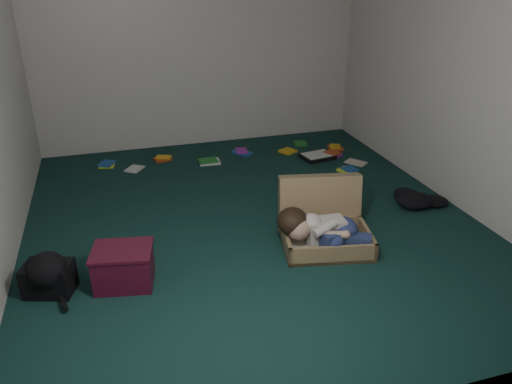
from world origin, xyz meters
TOP-DOWN VIEW (x-y plane):
  - floor at (0.00, 0.00)m, footprint 4.50×4.50m
  - wall_back at (0.00, 2.25)m, footprint 4.50×0.00m
  - wall_front at (0.00, -2.25)m, footprint 4.50×0.00m
  - wall_right at (2.00, 0.00)m, footprint 0.00×4.50m
  - suitcase at (0.48, -0.53)m, footprint 0.84×0.82m
  - person at (0.40, -0.70)m, footprint 0.74×0.48m
  - maroon_bin at (-1.18, -0.70)m, footprint 0.49×0.41m
  - backpack at (-1.70, -0.65)m, footprint 0.50×0.44m
  - clothing_pile at (1.70, -0.10)m, footprint 0.58×0.53m
  - paper_tray at (1.21, 1.28)m, footprint 0.42×0.34m
  - book_scatter at (0.51, 1.49)m, footprint 3.04×1.22m

SIDE VIEW (x-z plane):
  - floor at x=0.00m, z-range 0.00..0.00m
  - book_scatter at x=0.51m, z-range 0.00..0.02m
  - paper_tray at x=1.21m, z-range 0.00..0.05m
  - clothing_pile at x=1.70m, z-range 0.00..0.15m
  - backpack at x=-1.70m, z-range 0.00..0.25m
  - maroon_bin at x=-1.18m, z-range 0.00..0.30m
  - suitcase at x=0.48m, z-range -0.11..0.42m
  - person at x=0.40m, z-range 0.04..0.36m
  - wall_back at x=0.00m, z-range -0.95..3.55m
  - wall_front at x=0.00m, z-range -0.95..3.55m
  - wall_right at x=2.00m, z-range -0.95..3.55m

